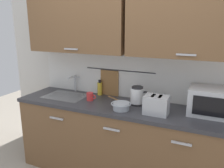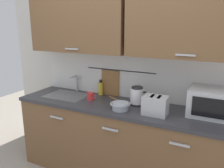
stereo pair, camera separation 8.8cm
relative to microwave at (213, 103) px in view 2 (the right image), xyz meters
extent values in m
cube|color=brown|center=(-0.91, -0.11, -0.61)|extent=(2.50, 0.60, 0.86)
cube|color=#B7B7BC|center=(-1.60, -0.42, -0.30)|extent=(0.18, 0.02, 0.02)
cube|color=#B7B7BC|center=(-0.91, -0.42, -0.30)|extent=(0.18, 0.02, 0.02)
cube|color=#B7B7BC|center=(-0.22, -0.42, -0.30)|extent=(0.18, 0.02, 0.02)
cube|color=#333338|center=(-0.91, -0.11, -0.16)|extent=(2.53, 0.63, 0.04)
cube|color=#9EA0A5|center=(-1.70, -0.09, -0.18)|extent=(0.52, 0.38, 0.09)
cube|color=silver|center=(-0.91, 0.22, 0.21)|extent=(3.70, 0.06, 2.50)
cube|color=silver|center=(-0.91, 0.19, 0.14)|extent=(2.50, 0.01, 0.55)
cube|color=brown|center=(-1.55, 0.03, 0.77)|extent=(1.23, 0.33, 0.70)
cube|color=#B7B7BC|center=(-1.55, -0.15, 0.47)|extent=(0.18, 0.01, 0.02)
cube|color=brown|center=(-0.28, 0.03, 0.77)|extent=(1.23, 0.33, 0.70)
cube|color=#B7B7BC|center=(-0.28, -0.15, 0.47)|extent=(0.18, 0.01, 0.02)
cylinder|color=#333338|center=(-1.08, 0.17, 0.19)|extent=(0.90, 0.01, 0.01)
cube|color=olive|center=(-1.21, 0.17, 0.01)|extent=(0.24, 0.02, 0.34)
cylinder|color=#B2B5BA|center=(-1.70, 0.14, -0.03)|extent=(0.03, 0.03, 0.22)
cylinder|color=#B2B5BA|center=(-1.70, 0.06, 0.07)|extent=(0.02, 0.16, 0.02)
cube|color=#B2B5BA|center=(-1.66, 0.14, 0.06)|extent=(0.07, 0.02, 0.01)
cube|color=silver|center=(0.00, 0.00, 0.00)|extent=(0.46, 0.34, 0.27)
cube|color=black|center=(-0.04, -0.17, 0.00)|extent=(0.29, 0.01, 0.18)
cylinder|color=black|center=(-0.78, -0.02, -0.13)|extent=(0.16, 0.16, 0.02)
cylinder|color=white|center=(-0.78, -0.02, -0.03)|extent=(0.15, 0.15, 0.17)
cylinder|color=#262628|center=(-0.78, -0.02, 0.06)|extent=(0.13, 0.13, 0.02)
torus|color=black|center=(-0.69, -0.02, -0.02)|extent=(0.11, 0.02, 0.11)
cylinder|color=yellow|center=(-1.33, 0.13, -0.06)|extent=(0.06, 0.06, 0.16)
cylinder|color=black|center=(-1.33, 0.13, 0.04)|extent=(0.03, 0.03, 0.04)
cylinder|color=red|center=(-1.33, -0.12, -0.09)|extent=(0.08, 0.08, 0.09)
torus|color=red|center=(-1.28, -0.12, -0.09)|extent=(0.06, 0.01, 0.06)
cylinder|color=#A5ADB7|center=(-0.88, -0.25, -0.10)|extent=(0.17, 0.17, 0.07)
torus|color=#A5ADB7|center=(-0.88, -0.25, -0.07)|extent=(0.21, 0.21, 0.01)
cube|color=#B7BABF|center=(-0.51, -0.22, -0.04)|extent=(0.24, 0.17, 0.19)
cube|color=black|center=(-0.55, -0.22, 0.05)|extent=(0.03, 0.12, 0.01)
cube|color=black|center=(-0.48, -0.22, 0.05)|extent=(0.03, 0.12, 0.01)
cube|color=black|center=(-0.64, -0.22, -0.01)|extent=(0.02, 0.02, 0.02)
cube|color=#9E7042|center=(-1.10, 0.05, -0.13)|extent=(0.20, 0.13, 0.01)
ellipsoid|color=#9E7042|center=(-0.98, -0.02, -0.13)|extent=(0.07, 0.07, 0.01)
camera|label=1|loc=(-0.03, -2.35, 0.73)|focal=36.58mm
camera|label=2|loc=(0.05, -2.31, 0.73)|focal=36.58mm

